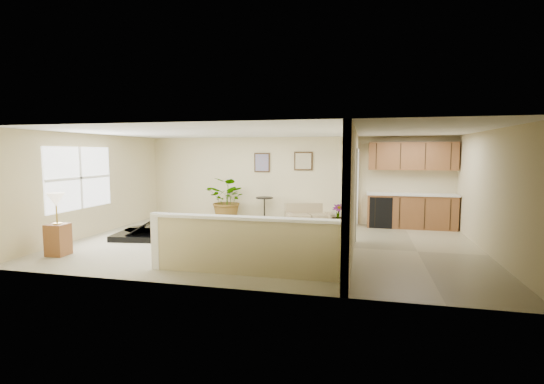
% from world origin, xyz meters
% --- Properties ---
extents(floor, '(9.00, 9.00, 0.00)m').
position_xyz_m(floor, '(0.00, 0.00, 0.00)').
color(floor, '#AEA888').
rests_on(floor, ground).
extents(back_wall, '(9.00, 0.04, 2.50)m').
position_xyz_m(back_wall, '(0.00, 3.00, 1.25)').
color(back_wall, beige).
rests_on(back_wall, floor).
extents(front_wall, '(9.00, 0.04, 2.50)m').
position_xyz_m(front_wall, '(0.00, -3.00, 1.25)').
color(front_wall, beige).
rests_on(front_wall, floor).
extents(left_wall, '(0.04, 6.00, 2.50)m').
position_xyz_m(left_wall, '(-4.50, 0.00, 1.25)').
color(left_wall, beige).
rests_on(left_wall, floor).
extents(right_wall, '(0.04, 6.00, 2.50)m').
position_xyz_m(right_wall, '(4.50, 0.00, 1.25)').
color(right_wall, beige).
rests_on(right_wall, floor).
extents(ceiling, '(9.00, 6.00, 0.04)m').
position_xyz_m(ceiling, '(0.00, 0.00, 2.50)').
color(ceiling, silver).
rests_on(ceiling, back_wall).
extents(kitchen_vinyl, '(2.70, 6.00, 0.01)m').
position_xyz_m(kitchen_vinyl, '(3.15, 0.00, 0.00)').
color(kitchen_vinyl, tan).
rests_on(kitchen_vinyl, floor).
extents(interior_partition, '(0.18, 5.99, 2.50)m').
position_xyz_m(interior_partition, '(1.80, 0.25, 1.22)').
color(interior_partition, beige).
rests_on(interior_partition, floor).
extents(pony_half_wall, '(3.42, 0.22, 1.00)m').
position_xyz_m(pony_half_wall, '(0.08, -2.30, 0.52)').
color(pony_half_wall, beige).
rests_on(pony_half_wall, floor).
extents(left_window, '(0.05, 2.15, 1.45)m').
position_xyz_m(left_window, '(-4.49, -0.50, 1.45)').
color(left_window, white).
rests_on(left_window, left_wall).
extents(wall_art_left, '(0.48, 0.04, 0.58)m').
position_xyz_m(wall_art_left, '(-0.95, 2.97, 1.75)').
color(wall_art_left, '#3A2815').
rests_on(wall_art_left, back_wall).
extents(wall_mirror, '(0.55, 0.04, 0.55)m').
position_xyz_m(wall_mirror, '(0.30, 2.97, 1.80)').
color(wall_mirror, '#3A2815').
rests_on(wall_mirror, back_wall).
extents(kitchen_cabinets, '(2.36, 0.65, 2.33)m').
position_xyz_m(kitchen_cabinets, '(3.19, 2.73, 0.87)').
color(kitchen_cabinets, brown).
rests_on(kitchen_cabinets, floor).
extents(piano, '(1.64, 1.69, 1.23)m').
position_xyz_m(piano, '(-3.11, 0.03, 0.51)').
color(piano, black).
rests_on(piano, floor).
extents(piano_bench, '(0.57, 0.77, 0.46)m').
position_xyz_m(piano_bench, '(-1.51, -0.57, 0.23)').
color(piano_bench, black).
rests_on(piano_bench, floor).
extents(loveseat, '(1.58, 1.20, 0.75)m').
position_xyz_m(loveseat, '(0.54, 2.69, 0.29)').
color(loveseat, tan).
rests_on(loveseat, floor).
extents(accent_table, '(0.51, 0.51, 0.74)m').
position_xyz_m(accent_table, '(-0.80, 2.65, 0.48)').
color(accent_table, black).
rests_on(accent_table, floor).
extents(palm_plant, '(1.46, 1.36, 1.33)m').
position_xyz_m(palm_plant, '(-1.83, 2.41, 0.65)').
color(palm_plant, black).
rests_on(palm_plant, floor).
extents(small_plant, '(0.38, 0.38, 0.62)m').
position_xyz_m(small_plant, '(1.36, 2.47, 0.26)').
color(small_plant, black).
rests_on(small_plant, floor).
extents(lamp_stand, '(0.38, 0.38, 1.25)m').
position_xyz_m(lamp_stand, '(-3.89, -1.93, 0.53)').
color(lamp_stand, brown).
rests_on(lamp_stand, floor).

